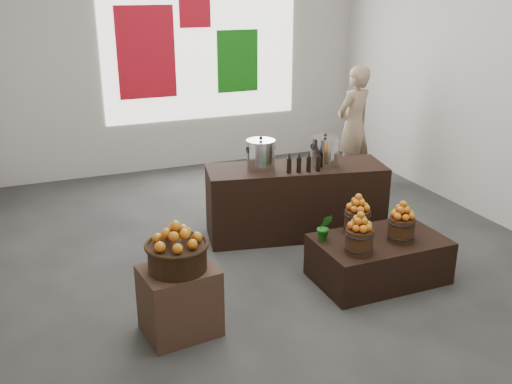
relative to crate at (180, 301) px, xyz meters
name	(u,v)px	position (x,y,z in m)	size (l,w,h in m)	color
ground	(271,249)	(1.40, 1.22, -0.31)	(7.00, 7.00, 0.00)	#3C3D3A
back_wall	(183,44)	(1.40, 4.72, 1.69)	(6.00, 0.04, 4.00)	#B4AEA6
back_opening	(202,44)	(1.70, 4.70, 1.69)	(3.20, 0.02, 2.40)	white
deco_red_left	(146,53)	(0.80, 4.69, 1.59)	(0.90, 0.04, 1.40)	#B60E1D
deco_green_right	(238,61)	(2.30, 4.69, 1.39)	(0.70, 0.04, 1.00)	#146A10
deco_red_upper	(195,11)	(1.60, 4.69, 2.19)	(0.50, 0.04, 0.50)	#B60E1D
crate	(180,301)	(0.00, 0.00, 0.00)	(0.62, 0.51, 0.62)	#4D3124
wicker_basket	(177,257)	(0.00, 0.00, 0.42)	(0.50, 0.50, 0.23)	black
apples_in_basket	(176,234)	(0.00, 0.00, 0.64)	(0.39, 0.39, 0.21)	#AD0507
display_table	(378,259)	(2.15, 0.17, -0.08)	(1.31, 0.81, 0.45)	black
apple_bucket_front_left	(359,241)	(1.78, -0.02, 0.27)	(0.26, 0.26, 0.24)	#3C2110
apples_in_bucket_front_left	(360,221)	(1.78, -0.02, 0.48)	(0.20, 0.20, 0.18)	#AD0507
apple_bucket_front_right	(401,229)	(2.33, 0.07, 0.27)	(0.26, 0.26, 0.24)	#3C2110
apples_in_bucket_front_right	(403,210)	(2.33, 0.07, 0.48)	(0.20, 0.20, 0.18)	#AD0507
apple_bucket_rear	(357,221)	(2.02, 0.41, 0.27)	(0.26, 0.26, 0.24)	#3C2110
apples_in_bucket_rear	(358,202)	(2.02, 0.41, 0.48)	(0.20, 0.20, 0.18)	#AD0507
herb_garnish_right	(399,215)	(2.50, 0.35, 0.28)	(0.24, 0.21, 0.27)	#176916
herb_garnish_left	(325,227)	(1.61, 0.35, 0.29)	(0.16, 0.13, 0.28)	#176916
counter	(296,201)	(1.85, 1.52, 0.12)	(2.11, 0.67, 0.86)	black
stock_pot_left	(261,155)	(1.43, 1.60, 0.72)	(0.33, 0.33, 0.33)	silver
stock_pot_center	(324,152)	(2.18, 1.45, 0.72)	(0.33, 0.33, 0.33)	silver
oil_cruets	(301,162)	(1.81, 1.31, 0.67)	(0.31, 0.06, 0.24)	black
shopper	(354,126)	(3.50, 2.95, 0.58)	(0.65, 0.43, 1.79)	#937A5A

